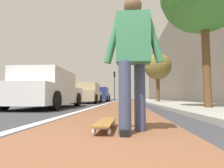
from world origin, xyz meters
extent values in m
plane|color=#38383D|center=(10.00, 0.00, 0.00)|extent=(80.00, 80.00, 0.00)
cube|color=brown|center=(24.00, 0.00, 0.00)|extent=(56.00, 2.01, 0.00)
cube|color=silver|center=(20.00, 1.15, 0.00)|extent=(52.00, 0.16, 0.01)
cube|color=#9E9B93|center=(18.00, -3.18, 0.05)|extent=(52.00, 3.20, 0.11)
cube|color=#70675C|center=(22.00, -6.10, 4.96)|extent=(40.00, 1.20, 9.93)
cylinder|color=white|center=(1.45, 0.09, 0.04)|extent=(0.07, 0.03, 0.07)
cylinder|color=white|center=(1.45, -0.08, 0.04)|extent=(0.07, 0.03, 0.07)
cylinder|color=white|center=(0.85, 0.10, 0.04)|extent=(0.07, 0.03, 0.07)
cylinder|color=white|center=(0.85, -0.07, 0.04)|extent=(0.07, 0.03, 0.07)
cube|color=silver|center=(1.45, 0.00, 0.08)|extent=(0.06, 0.12, 0.02)
cube|color=silver|center=(0.85, 0.01, 0.08)|extent=(0.06, 0.12, 0.02)
cube|color=olive|center=(1.15, 0.01, 0.10)|extent=(0.84, 0.22, 0.02)
cylinder|color=#384260|center=(0.88, -0.24, 0.41)|extent=(0.14, 0.14, 0.82)
cylinder|color=#384260|center=(1.14, -0.42, 0.41)|extent=(0.14, 0.14, 0.82)
cube|color=black|center=(0.88, -0.24, 0.04)|extent=(0.26, 0.11, 0.07)
cube|color=#33724C|center=(1.00, -0.34, 1.12)|extent=(0.25, 0.40, 0.60)
cylinder|color=#33724C|center=(1.00, -0.10, 1.12)|extent=(0.09, 0.24, 0.60)
cylinder|color=#33724C|center=(0.99, -0.58, 1.12)|extent=(0.09, 0.24, 0.60)
sphere|color=brown|center=(1.00, -0.34, 1.53)|extent=(0.22, 0.22, 0.22)
cube|color=silver|center=(5.79, 2.92, 0.52)|extent=(4.61, 1.94, 0.70)
cube|color=silver|center=(5.64, 2.91, 1.17)|extent=(2.55, 1.74, 0.60)
cube|color=#4C606B|center=(6.90, 2.95, 1.17)|extent=(0.08, 1.60, 0.51)
cylinder|color=black|center=(7.19, 3.82, 0.31)|extent=(0.63, 0.24, 0.63)
cylinder|color=black|center=(7.23, 2.09, 0.31)|extent=(0.63, 0.24, 0.63)
cylinder|color=black|center=(4.36, 3.74, 0.31)|extent=(0.63, 0.24, 0.63)
cylinder|color=black|center=(4.40, 2.02, 0.31)|extent=(0.63, 0.24, 0.63)
cube|color=tan|center=(12.08, 2.70, 0.53)|extent=(4.47, 1.84, 0.70)
cube|color=tan|center=(11.93, 2.69, 1.18)|extent=(2.48, 1.65, 0.60)
cube|color=#4C606B|center=(13.15, 2.73, 1.18)|extent=(0.09, 1.50, 0.51)
cylinder|color=black|center=(13.43, 3.55, 0.32)|extent=(0.64, 0.24, 0.63)
cylinder|color=black|center=(13.48, 1.93, 0.32)|extent=(0.64, 0.24, 0.63)
cylinder|color=black|center=(10.69, 3.46, 0.32)|extent=(0.64, 0.24, 0.63)
cylinder|color=black|center=(10.74, 1.84, 0.32)|extent=(0.64, 0.24, 0.63)
cube|color=navy|center=(17.92, 2.64, 0.53)|extent=(4.18, 1.88, 0.70)
cube|color=navy|center=(17.77, 2.63, 1.18)|extent=(2.31, 1.71, 0.60)
cube|color=#4C606B|center=(18.91, 2.65, 1.18)|extent=(0.06, 1.61, 0.51)
cylinder|color=black|center=(19.20, 3.52, 0.32)|extent=(0.64, 0.23, 0.64)
cylinder|color=black|center=(19.22, 1.78, 0.32)|extent=(0.64, 0.23, 0.64)
cylinder|color=black|center=(16.62, 3.49, 0.32)|extent=(0.64, 0.23, 0.64)
cylinder|color=black|center=(16.64, 1.75, 0.32)|extent=(0.64, 0.23, 0.64)
cylinder|color=#2D2D2D|center=(24.92, 1.55, 1.71)|extent=(0.12, 0.12, 3.41)
cube|color=black|center=(24.92, 1.55, 3.81)|extent=(0.24, 0.28, 0.80)
sphere|color=#360606|center=(25.05, 1.55, 4.07)|extent=(0.16, 0.16, 0.16)
sphere|color=gold|center=(25.05, 1.55, 3.81)|extent=(0.16, 0.16, 0.16)
sphere|color=black|center=(25.05, 1.55, 3.55)|extent=(0.16, 0.16, 0.16)
cylinder|color=brown|center=(4.70, -2.78, 1.48)|extent=(0.24, 0.24, 2.97)
cylinder|color=brown|center=(13.62, -2.78, 1.10)|extent=(0.29, 0.29, 2.20)
sphere|color=olive|center=(13.62, -2.78, 2.97)|extent=(2.18, 2.18, 2.18)
camera|label=1|loc=(-1.12, -0.26, 0.41)|focal=28.64mm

